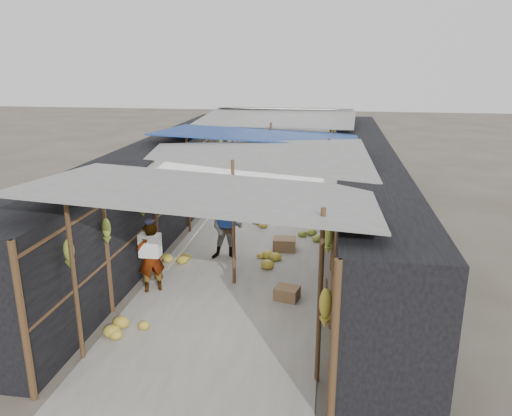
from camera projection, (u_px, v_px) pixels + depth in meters
The scene contains 14 objects.
ground at pixel (196, 369), 7.47m from camera, with size 80.00×80.00×0.00m, color #6B6356.
aisle_slab at pixel (259, 229), 13.63m from camera, with size 3.60×16.00×0.02m, color #9E998E.
stall_left at pixel (162, 185), 13.69m from camera, with size 1.40×15.00×2.30m, color black.
stall_right at pixel (362, 192), 12.91m from camera, with size 1.40×15.00×2.30m, color black.
crate_near at pixel (284, 245), 12.05m from camera, with size 0.54×0.43×0.32m, color olive.
crate_mid at pixel (287, 294), 9.58m from camera, with size 0.45×0.36×0.27m, color olive.
crate_back at pixel (270, 181), 18.42m from camera, with size 0.47×0.39×0.30m, color olive.
black_basin at pixel (314, 190), 17.40m from camera, with size 0.60×0.60×0.18m, color black.
vendor_elderly at pixel (151, 258), 9.77m from camera, with size 0.53×0.35×1.45m, color white.
shopper_blue at pixel (227, 228), 11.39m from camera, with size 0.74×0.58×1.52m, color #1C4E8F.
vendor_seated at pixel (325, 183), 17.07m from camera, with size 0.51×0.29×0.79m, color #4E4A44.
market_canopy at pixel (262, 139), 13.27m from camera, with size 5.62×15.20×2.77m.
hanging_bananas at pixel (263, 169), 13.22m from camera, with size 3.96×14.06×0.81m.
floor_bananas at pixel (253, 225), 13.51m from camera, with size 3.74×10.65×0.33m.
Camera 1 is at (1.87, -6.26, 4.44)m, focal length 35.00 mm.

